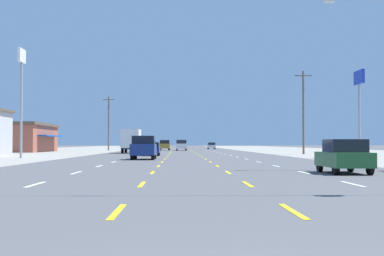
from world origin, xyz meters
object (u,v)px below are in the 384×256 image
Objects in this scene: hatchback_far_right_distant_b at (211,146)px; suv_center_turn_farther at (181,145)px; sedan_far_left_far at (144,147)px; suv_inner_left_farthest at (165,145)px; box_truck_far_left_midfar at (132,140)px; suv_inner_left_near at (144,147)px; sedan_inner_left_mid at (152,149)px; pole_sign_left_row_1 at (22,78)px; hatchback_far_right_nearest at (344,156)px; streetlight_right_row_0 at (382,69)px; hatchback_far_left_distant_a at (149,146)px; pole_sign_right_row_1 at (359,91)px.

suv_center_turn_farther is at bearing -106.90° from hatchback_far_right_distant_b.
sedan_far_left_far is 0.92× the size of suv_inner_left_farthest.
box_truck_far_left_midfar is 1.60× the size of sedan_far_left_far.
suv_inner_left_near is 1.09× the size of sedan_inner_left_mid.
sedan_inner_left_mid is 0.92× the size of suv_inner_left_farthest.
hatchback_far_right_distant_b is (10.12, 18.33, -0.24)m from suv_inner_left_farthest.
hatchback_far_right_nearest is at bearing -50.99° from pole_sign_left_row_1.
suv_inner_left_farthest is 0.54× the size of streetlight_right_row_0.
suv_inner_left_farthest is at bearing -118.90° from hatchback_far_right_distant_b.
suv_inner_left_near reaches higher than hatchback_far_right_distant_b.
suv_inner_left_farthest is at bearing 126.21° from suv_center_turn_farther.
hatchback_far_right_nearest is at bearing -81.53° from hatchback_far_left_distant_a.
hatchback_far_right_nearest is at bearing -109.09° from pole_sign_right_row_1.
sedan_inner_left_mid is 67.74m from hatchback_far_right_distant_b.
pole_sign_left_row_1 reaches higher than sedan_far_left_far.
pole_sign_left_row_1 is at bearing -140.07° from sedan_inner_left_mid.
box_truck_far_left_midfar is 1.47× the size of suv_center_turn_farther.
sedan_far_left_far is at bearing -120.33° from hatchback_far_right_distant_b.
streetlight_right_row_0 is at bearing -77.59° from sedan_far_left_far.
suv_inner_left_near is at bearing 124.54° from streetlight_right_row_0.
box_truck_far_left_midfar is 0.90× the size of pole_sign_right_row_1.
box_truck_far_left_midfar is 27.20m from pole_sign_left_row_1.
box_truck_far_left_midfar is 52.27m from streetlight_right_row_0.
sedan_inner_left_mid is 44.36m from suv_center_turn_farther.
suv_center_turn_farther is 0.54× the size of streetlight_right_row_0.
pole_sign_right_row_1 is at bearing -28.74° from sedan_inner_left_mid.
pole_sign_left_row_1 is 1.26× the size of pole_sign_right_row_1.
hatchback_far_left_distant_a is at bearing 93.36° from sedan_inner_left_mid.
pole_sign_right_row_1 is at bearing -70.99° from hatchback_far_left_distant_a.
pole_sign_right_row_1 reaches higher than suv_inner_left_near.
sedan_far_left_far is 12.04m from hatchback_far_left_distant_a.
suv_inner_left_farthest is 59.75m from pole_sign_left_row_1.
box_truck_far_left_midfar is at bearing 96.70° from suv_inner_left_near.
hatchback_far_right_nearest is 54.34m from box_truck_far_left_midfar.
suv_inner_left_near is at bearing -87.30° from hatchback_far_left_distant_a.
pole_sign_left_row_1 is (-21.84, -76.58, 6.55)m from hatchback_far_right_distant_b.
sedan_inner_left_mid is 0.50× the size of streetlight_right_row_0.
sedan_inner_left_mid is at bearing 105.88° from hatchback_far_right_nearest.
suv_inner_left_farthest reaches higher than hatchback_far_right_distant_b.
suv_inner_left_near reaches higher than sedan_inner_left_mid.
streetlight_right_row_0 reaches higher than hatchback_far_right_distant_b.
suv_inner_left_near is at bearing -21.77° from pole_sign_left_row_1.
sedan_inner_left_mid is at bearing -98.78° from hatchback_far_right_distant_b.
pole_sign_right_row_1 reaches higher than hatchback_far_left_distant_a.
streetlight_right_row_0 is (24.86, -23.96, -2.16)m from pole_sign_left_row_1.
pole_sign_right_row_1 is (22.71, -65.93, 5.40)m from hatchback_far_left_distant_a.
suv_inner_left_farthest reaches higher than sedan_inner_left_mid.
box_truck_far_left_midfar is 0.80× the size of streetlight_right_row_0.
hatchback_far_right_distant_b is 78.35m from pole_sign_right_row_1.
hatchback_far_right_distant_b reaches higher than sedan_inner_left_mid.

